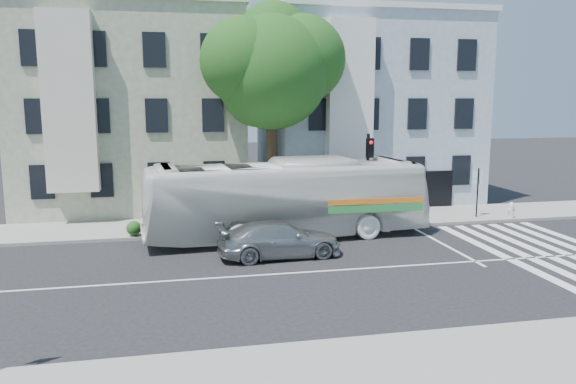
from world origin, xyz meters
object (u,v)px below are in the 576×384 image
object	(u,v)px
bus	(287,199)
fire_hydrant	(511,210)
traffic_signal	(368,168)
sedan	(280,239)

from	to	relation	value
bus	fire_hydrant	world-z (taller)	bus
traffic_signal	fire_hydrant	bearing A→B (deg)	-17.09
bus	traffic_signal	size ratio (longest dim) A/B	2.80
bus	sedan	xyz separation A→B (m)	(-0.92, -2.99, -1.07)
bus	traffic_signal	xyz separation A→B (m)	(4.20, 1.06, 1.17)
fire_hydrant	traffic_signal	bearing A→B (deg)	-179.67
sedan	traffic_signal	size ratio (longest dim) A/B	1.08
bus	fire_hydrant	size ratio (longest dim) A/B	15.46
bus	traffic_signal	world-z (taller)	traffic_signal
sedan	fire_hydrant	bearing A→B (deg)	-76.05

